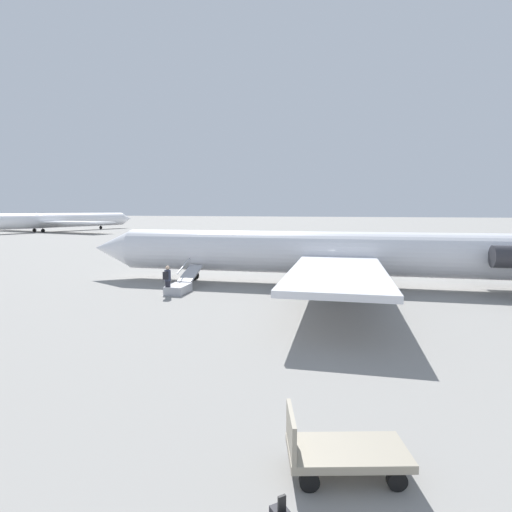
{
  "coord_description": "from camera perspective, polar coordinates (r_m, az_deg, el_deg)",
  "views": [
    {
      "loc": [
        -5.06,
        25.73,
        4.88
      ],
      "look_at": [
        3.84,
        1.4,
        1.94
      ],
      "focal_mm": 28.0,
      "sensor_mm": 36.0,
      "label": 1
    }
  ],
  "objects": [
    {
      "name": "boarding_stairs",
      "position": [
        24.63,
        -10.69,
        -4.16
      ],
      "size": [
        1.56,
        4.12,
        1.78
      ],
      "rotation": [
        0.0,
        0.0,
        -1.44
      ],
      "color": "#B2B2B7",
      "rests_on": "ground"
    },
    {
      "name": "airplane_main",
      "position": [
        26.32,
        11.13,
        0.47
      ],
      "size": [
        33.34,
        25.5,
        7.3
      ],
      "rotation": [
        0.0,
        0.0,
        0.13
      ],
      "color": "silver",
      "rests_on": "ground"
    },
    {
      "name": "passenger",
      "position": [
        23.58,
        -12.54,
        -3.14
      ],
      "size": [
        0.37,
        0.56,
        1.74
      ],
      "rotation": [
        0.0,
        0.0,
        -1.44
      ],
      "color": "#23232D",
      "rests_on": "ground"
    },
    {
      "name": "luggage_cart",
      "position": [
        8.36,
        12.01,
        -25.6
      ],
      "size": [
        2.45,
        1.82,
        1.22
      ],
      "rotation": [
        0.0,
        0.0,
        0.37
      ],
      "color": "#9E937F",
      "rests_on": "ground"
    },
    {
      "name": "ground_plane",
      "position": [
        26.68,
        8.83,
        -4.14
      ],
      "size": [
        600.0,
        600.0,
        0.0
      ],
      "primitive_type": "plane",
      "color": "gray"
    },
    {
      "name": "airplane_taxiing_distant",
      "position": [
        105.08,
        -27.2,
        4.55
      ],
      "size": [
        38.52,
        49.52,
        8.88
      ],
      "rotation": [
        0.0,
        0.0,
        4.59
      ],
      "color": "white",
      "rests_on": "ground"
    }
  ]
}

